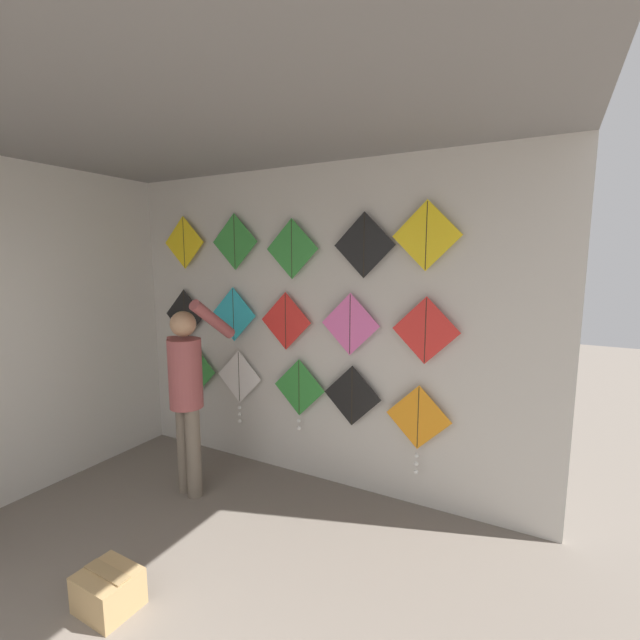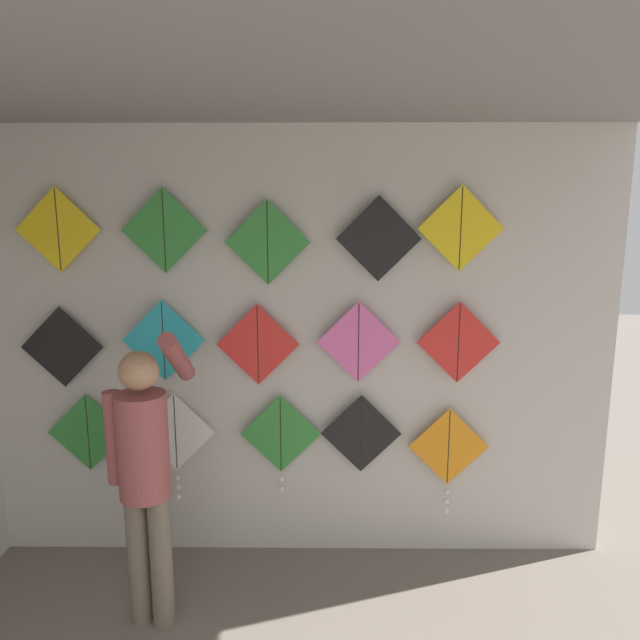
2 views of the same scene
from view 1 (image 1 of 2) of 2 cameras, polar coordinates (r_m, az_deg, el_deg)
name	(u,v)px [view 1 (image 1 of 2)]	position (r m, az deg, el deg)	size (l,w,h in m)	color
back_panel	(297,326)	(3.90, -3.09, -0.81)	(4.42, 0.06, 2.80)	beige
ceiling_slab	(96,91)	(2.59, -27.65, 25.47)	(4.42, 4.45, 0.04)	gray
shopkeeper	(187,386)	(3.79, -17.31, -8.41)	(0.42, 0.55, 1.69)	#726656
cardboard_box	(108,590)	(3.17, -26.38, -29.57)	(0.33, 0.28, 0.23)	tan
kite_0	(196,370)	(4.66, -16.23, -6.41)	(0.52, 0.01, 0.52)	#338C38
kite_1	(239,381)	(4.30, -10.72, -7.99)	(0.52, 0.04, 0.73)	white
kite_2	(299,390)	(3.92, -2.80, -9.36)	(0.52, 0.04, 0.66)	#338C38
kite_3	(352,396)	(3.68, 4.29, -10.05)	(0.52, 0.01, 0.52)	black
kite_4	(418,423)	(3.55, 12.93, -13.19)	(0.52, 0.04, 0.73)	orange
kite_5	(185,315)	(4.64, -17.59, 0.67)	(0.52, 0.01, 0.52)	black
kite_6	(234,314)	(4.20, -11.46, 0.74)	(0.52, 0.01, 0.52)	#28B2C6
kite_7	(286,321)	(3.85, -4.60, -0.16)	(0.52, 0.01, 0.52)	red
kite_8	(350,324)	(3.55, 4.04, -0.59)	(0.52, 0.01, 0.52)	pink
kite_9	(426,331)	(3.35, 13.89, -1.37)	(0.52, 0.01, 0.52)	red
kite_10	(184,243)	(4.58, -17.68, 9.81)	(0.52, 0.01, 0.52)	yellow
kite_11	(235,242)	(4.14, -11.31, 10.18)	(0.52, 0.01, 0.52)	#338C38
kite_12	(292,249)	(3.77, -3.78, 9.44)	(0.52, 0.01, 0.52)	#338C38
kite_13	(364,245)	(3.46, 5.90, 9.90)	(0.52, 0.01, 0.52)	black
kite_14	(426,236)	(3.31, 14.01, 10.86)	(0.52, 0.01, 0.52)	yellow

